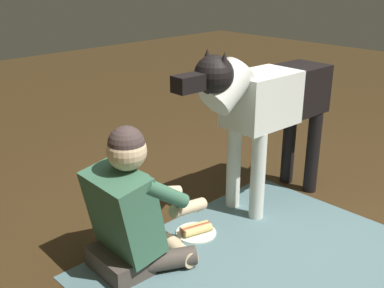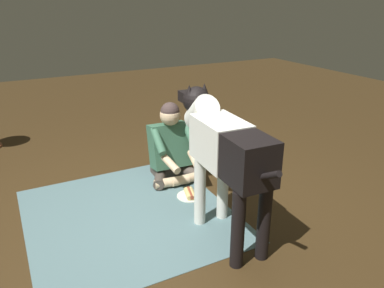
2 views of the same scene
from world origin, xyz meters
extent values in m
plane|color=#392814|center=(0.00, 0.00, 0.00)|extent=(13.82, 13.82, 0.00)
cube|color=slate|center=(0.24, 0.11, 0.00)|extent=(1.81, 1.71, 0.01)
cube|color=#494038|center=(0.84, -0.54, 0.06)|extent=(0.26, 0.35, 0.12)
cylinder|color=#494038|center=(0.67, -0.69, 0.07)|extent=(0.41, 0.25, 0.11)
cylinder|color=beige|center=(0.53, -0.61, 0.06)|extent=(0.10, 0.36, 0.09)
cylinder|color=#494038|center=(0.69, -0.38, 0.07)|extent=(0.41, 0.28, 0.11)
cylinder|color=beige|center=(0.53, -0.44, 0.06)|extent=(0.14, 0.37, 0.09)
cube|color=#3A684E|center=(0.80, -0.54, 0.35)|extent=(0.32, 0.41, 0.49)
cylinder|color=#3A684E|center=(0.64, -0.71, 0.47)|extent=(0.30, 0.09, 0.24)
cylinder|color=beige|center=(0.44, -0.65, 0.30)|extent=(0.28, 0.12, 0.12)
cylinder|color=#3A684E|center=(0.66, -0.36, 0.47)|extent=(0.30, 0.09, 0.24)
cylinder|color=beige|center=(0.45, -0.40, 0.30)|extent=(0.28, 0.10, 0.12)
sphere|color=beige|center=(0.76, -0.54, 0.69)|extent=(0.21, 0.21, 0.21)
sphere|color=#423330|center=(0.76, -0.54, 0.73)|extent=(0.19, 0.19, 0.19)
cylinder|color=white|center=(-0.16, -0.39, 0.30)|extent=(0.10, 0.10, 0.60)
cylinder|color=white|center=(-0.17, -0.60, 0.30)|extent=(0.10, 0.10, 0.60)
cylinder|color=black|center=(-0.76, -0.36, 0.30)|extent=(0.10, 0.10, 0.60)
cylinder|color=black|center=(-0.77, -0.58, 0.30)|extent=(0.10, 0.10, 0.60)
cube|color=white|center=(-0.29, -0.49, 0.77)|extent=(0.49, 0.33, 0.35)
cube|color=black|center=(-0.65, -0.47, 0.77)|extent=(0.42, 0.31, 0.33)
cylinder|color=white|center=(0.04, -0.51, 0.91)|extent=(0.36, 0.23, 0.34)
sphere|color=black|center=(0.14, -0.51, 0.99)|extent=(0.23, 0.23, 0.23)
cube|color=black|center=(0.34, -0.52, 0.97)|extent=(0.18, 0.11, 0.09)
cone|color=black|center=(0.13, -0.44, 1.08)|extent=(0.08, 0.08, 0.10)
cone|color=black|center=(0.13, -0.58, 1.08)|extent=(0.08, 0.08, 0.10)
cylinder|color=black|center=(-0.87, -0.46, 0.74)|extent=(0.31, 0.06, 0.20)
cylinder|color=silver|center=(0.28, -0.52, 0.01)|extent=(0.25, 0.25, 0.01)
cylinder|color=#DDBF72|center=(0.27, -0.54, 0.04)|extent=(0.20, 0.10, 0.05)
cylinder|color=#DDBF72|center=(0.28, -0.50, 0.04)|extent=(0.20, 0.10, 0.05)
cylinder|color=#A4472E|center=(0.28, -0.52, 0.04)|extent=(0.20, 0.09, 0.04)
camera|label=1|loc=(2.08, 1.30, 1.59)|focal=44.17mm
camera|label=2|loc=(-2.55, 0.93, 1.80)|focal=35.02mm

